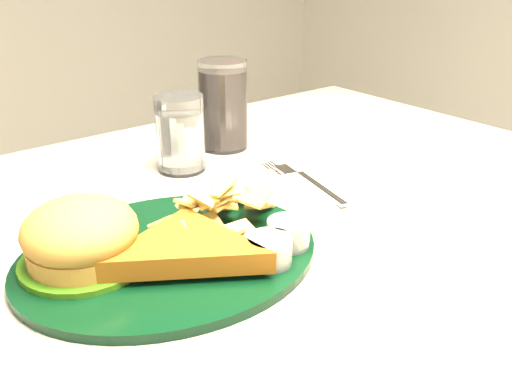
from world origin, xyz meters
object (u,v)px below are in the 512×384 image
Objects in this scene: water_glass at (180,134)px; cola_glass at (223,105)px; fork_napkin at (316,186)px; dinner_plate at (168,228)px.

water_glass is 0.78× the size of cola_glass.
cola_glass reaches higher than fork_napkin.
cola_glass is (0.10, 0.04, 0.02)m from water_glass.
dinner_plate is 2.30× the size of cola_glass.
dinner_plate reaches higher than fork_napkin.
fork_napkin is (0.10, -0.17, -0.05)m from water_glass.
dinner_plate is 0.35m from cola_glass.
cola_glass reaches higher than dinner_plate.
cola_glass is at bearing 103.06° from fork_napkin.
water_glass is at bearing 134.16° from fork_napkin.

